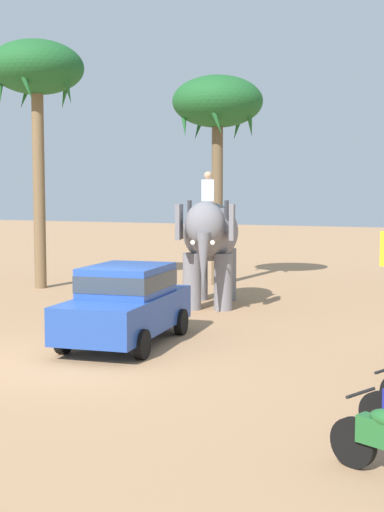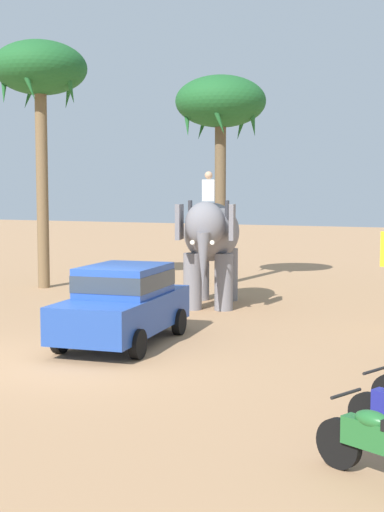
# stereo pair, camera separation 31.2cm
# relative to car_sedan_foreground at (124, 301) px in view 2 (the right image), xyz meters

# --- Properties ---
(ground_plane) EXTENTS (120.00, 120.00, 0.00)m
(ground_plane) POSITION_rel_car_sedan_foreground_xyz_m (-0.14, -1.63, -0.93)
(ground_plane) COLOR tan
(car_sedan_foreground) EXTENTS (2.38, 4.33, 1.70)m
(car_sedan_foreground) POSITION_rel_car_sedan_foreground_xyz_m (0.00, 0.00, 0.00)
(car_sedan_foreground) COLOR #23479E
(car_sedan_foreground) RESTS_ON ground
(elephant_with_mahout) EXTENTS (2.64, 4.01, 3.88)m
(elephant_with_mahout) POSITION_rel_car_sedan_foreground_xyz_m (-0.53, 5.47, 1.06)
(elephant_with_mahout) COLOR slate
(elephant_with_mahout) RESTS_ON ground
(motorcycle_nearest_camera) EXTENTS (1.71, 0.82, 0.94)m
(motorcycle_nearest_camera) POSITION_rel_car_sedan_foreground_xyz_m (6.62, -4.99, -0.46)
(motorcycle_nearest_camera) COLOR black
(motorcycle_nearest_camera) RESTS_ON ground
(palm_tree_near_hut) EXTENTS (3.20, 3.20, 8.45)m
(palm_tree_near_hut) POSITION_rel_car_sedan_foreground_xyz_m (-7.49, 6.48, 6.36)
(palm_tree_near_hut) COLOR brown
(palm_tree_near_hut) RESTS_ON ground
(palm_tree_left_of_road) EXTENTS (3.20, 3.20, 7.41)m
(palm_tree_left_of_road) POSITION_rel_car_sedan_foreground_xyz_m (-2.32, 9.96, 5.39)
(palm_tree_left_of_road) COLOR brown
(palm_tree_left_of_road) RESTS_ON ground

